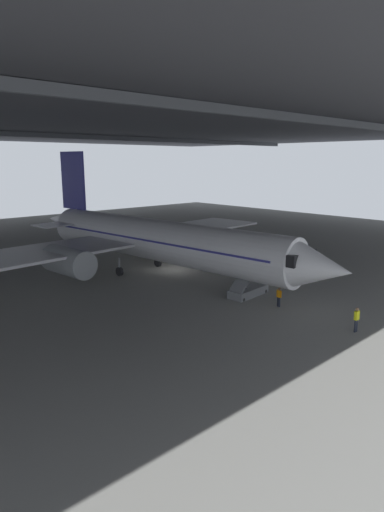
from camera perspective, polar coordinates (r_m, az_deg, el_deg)
ground_plane at (r=46.51m, az=-2.23°, el=-1.74°), size 110.00×110.00×0.00m
hangar_structure at (r=56.46m, az=-11.97°, el=16.81°), size 121.00×99.00×16.60m
airplane_main at (r=43.63m, az=-4.96°, el=2.14°), size 38.63×39.88×12.33m
boarding_stairs at (r=37.72m, az=7.39°, el=-4.00°), size 4.49×1.85×4.84m
crew_worker_near_nose at (r=31.51m, az=20.64°, el=-7.57°), size 0.55×0.24×1.72m
crew_worker_by_stairs at (r=35.18m, az=11.26°, el=-5.13°), size 0.28×0.54×1.55m
baggage_tug at (r=54.39m, az=-4.78°, el=0.85°), size 1.50×2.32×0.90m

